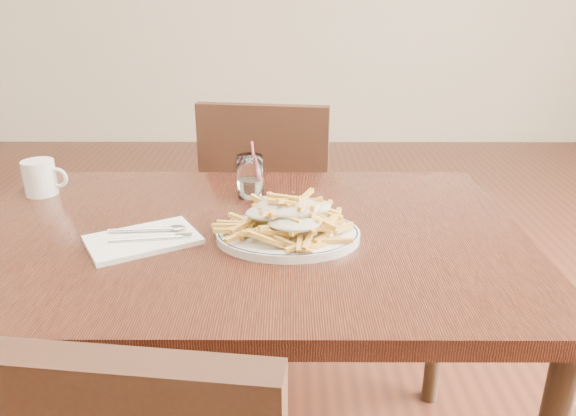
{
  "coord_description": "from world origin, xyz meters",
  "views": [
    {
      "loc": [
        0.1,
        -1.1,
        1.24
      ],
      "look_at": [
        0.1,
        -0.04,
        0.82
      ],
      "focal_mm": 35.0,
      "sensor_mm": 36.0,
      "label": 1
    }
  ],
  "objects_px": {
    "chair_far": "(269,210)",
    "fries_plate": "(288,235)",
    "water_glass": "(250,179)",
    "table": "(245,263)",
    "coffee_mug": "(41,178)",
    "loaded_fries": "(288,213)"
  },
  "relations": [
    {
      "from": "table",
      "to": "coffee_mug",
      "type": "xyz_separation_m",
      "value": [
        -0.52,
        0.22,
        0.12
      ]
    },
    {
      "from": "table",
      "to": "coffee_mug",
      "type": "height_order",
      "value": "coffee_mug"
    },
    {
      "from": "table",
      "to": "chair_far",
      "type": "distance_m",
      "value": 0.73
    },
    {
      "from": "table",
      "to": "loaded_fries",
      "type": "bearing_deg",
      "value": -25.09
    },
    {
      "from": "table",
      "to": "water_glass",
      "type": "distance_m",
      "value": 0.24
    },
    {
      "from": "fries_plate",
      "to": "loaded_fries",
      "type": "distance_m",
      "value": 0.05
    },
    {
      "from": "coffee_mug",
      "to": "water_glass",
      "type": "bearing_deg",
      "value": -1.36
    },
    {
      "from": "loaded_fries",
      "to": "table",
      "type": "bearing_deg",
      "value": 154.91
    },
    {
      "from": "fries_plate",
      "to": "water_glass",
      "type": "bearing_deg",
      "value": 110.28
    },
    {
      "from": "fries_plate",
      "to": "coffee_mug",
      "type": "relative_size",
      "value": 3.11
    },
    {
      "from": "water_glass",
      "to": "coffee_mug",
      "type": "xyz_separation_m",
      "value": [
        -0.52,
        0.01,
        -0.0
      ]
    },
    {
      "from": "table",
      "to": "water_glass",
      "type": "bearing_deg",
      "value": 89.6
    },
    {
      "from": "loaded_fries",
      "to": "water_glass",
      "type": "relative_size",
      "value": 2.04
    },
    {
      "from": "table",
      "to": "fries_plate",
      "type": "height_order",
      "value": "fries_plate"
    },
    {
      "from": "chair_far",
      "to": "water_glass",
      "type": "relative_size",
      "value": 6.35
    },
    {
      "from": "table",
      "to": "chair_far",
      "type": "height_order",
      "value": "chair_far"
    },
    {
      "from": "water_glass",
      "to": "chair_far",
      "type": "bearing_deg",
      "value": 86.99
    },
    {
      "from": "chair_far",
      "to": "fries_plate",
      "type": "height_order",
      "value": "chair_far"
    },
    {
      "from": "chair_far",
      "to": "water_glass",
      "type": "height_order",
      "value": "chair_far"
    },
    {
      "from": "water_glass",
      "to": "coffee_mug",
      "type": "relative_size",
      "value": 1.27
    },
    {
      "from": "table",
      "to": "chair_far",
      "type": "relative_size",
      "value": 1.33
    },
    {
      "from": "chair_far",
      "to": "fries_plate",
      "type": "relative_size",
      "value": 2.6
    }
  ]
}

